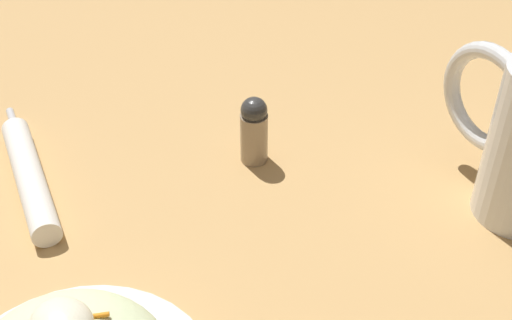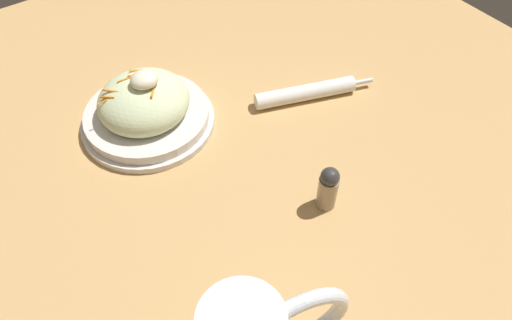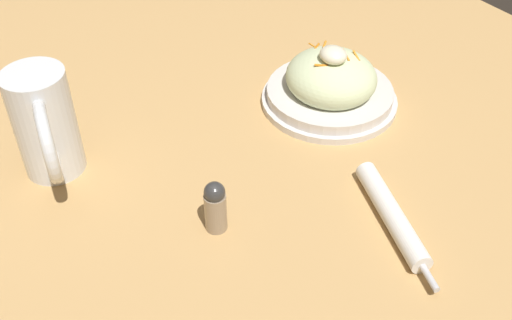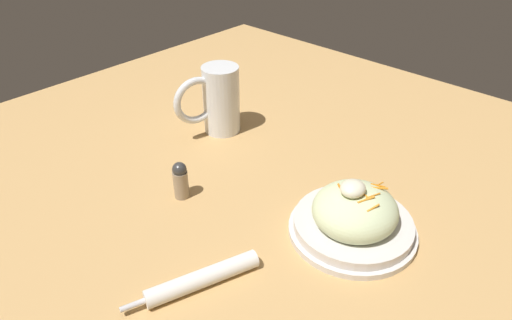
{
  "view_description": "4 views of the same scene",
  "coord_description": "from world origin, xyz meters",
  "views": [
    {
      "loc": [
        0.29,
        -0.32,
        0.46
      ],
      "look_at": [
        -0.05,
        0.0,
        0.08
      ],
      "focal_mm": 49.28,
      "sensor_mm": 36.0,
      "label": 1
    },
    {
      "loc": [
        0.19,
        0.34,
        0.57
      ],
      "look_at": [
        -0.05,
        -0.0,
        0.08
      ],
      "focal_mm": 34.21,
      "sensor_mm": 36.0,
      "label": 2
    },
    {
      "loc": [
        -0.6,
        0.33,
        0.58
      ],
      "look_at": [
        -0.09,
        -0.02,
        0.05
      ],
      "focal_mm": 43.42,
      "sensor_mm": 36.0,
      "label": 3
    },
    {
      "loc": [
        -0.54,
        -0.51,
        0.54
      ],
      "look_at": [
        -0.04,
        -0.05,
        0.09
      ],
      "focal_mm": 32.4,
      "sensor_mm": 36.0,
      "label": 4
    }
  ],
  "objects": [
    {
      "name": "ground_plane",
      "position": [
        0.0,
        0.0,
        0.0
      ],
      "size": [
        1.43,
        1.43,
        0.0
      ],
      "primitive_type": "plane",
      "color": "tan"
    },
    {
      "name": "salad_plate",
      "position": [
        0.01,
        -0.23,
        0.03
      ],
      "size": [
        0.22,
        0.22,
        0.11
      ],
      "color": "silver",
      "rests_on": "ground_plane"
    },
    {
      "name": "beer_mug",
      "position": [
        0.1,
        0.19,
        0.07
      ],
      "size": [
        0.16,
        0.08,
        0.16
      ],
      "color": "white",
      "rests_on": "ground_plane"
    },
    {
      "name": "napkin_roll",
      "position": [
        -0.24,
        -0.13,
        0.01
      ],
      "size": [
        0.21,
        0.09,
        0.03
      ],
      "color": "white",
      "rests_on": "ground_plane"
    },
    {
      "name": "salt_shaker",
      "position": [
        -0.12,
        0.06,
        0.04
      ],
      "size": [
        0.03,
        0.03,
        0.07
      ],
      "color": "gray",
      "rests_on": "ground_plane"
    }
  ]
}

